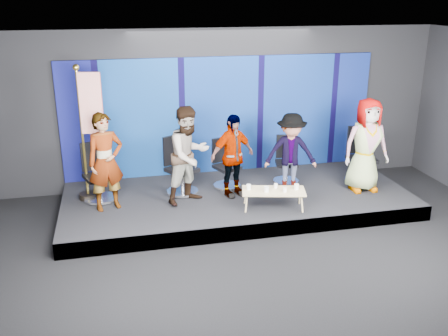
# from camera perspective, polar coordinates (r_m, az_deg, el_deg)

# --- Properties ---
(ground) EXTENTS (10.00, 10.00, 0.00)m
(ground) POSITION_cam_1_polar(r_m,az_deg,el_deg) (8.26, 5.87, -11.21)
(ground) COLOR black
(ground) RESTS_ON ground
(room_walls) EXTENTS (10.02, 8.02, 3.51)m
(room_walls) POSITION_cam_1_polar(r_m,az_deg,el_deg) (7.33, 6.51, 5.38)
(room_walls) COLOR black
(room_walls) RESTS_ON ground
(riser) EXTENTS (7.00, 3.00, 0.30)m
(riser) POSITION_cam_1_polar(r_m,az_deg,el_deg) (10.33, 1.51, -3.65)
(riser) COLOR black
(riser) RESTS_ON ground
(backdrop) EXTENTS (7.00, 0.08, 2.60)m
(backdrop) POSITION_cam_1_polar(r_m,az_deg,el_deg) (11.22, -0.26, 6.03)
(backdrop) COLOR #0D0651
(backdrop) RESTS_ON riser
(chair_a) EXTENTS (0.81, 0.81, 1.15)m
(chair_a) POSITION_cam_1_polar(r_m,az_deg,el_deg) (10.14, -14.19, -1.51)
(chair_a) COLOR silver
(chair_a) RESTS_ON riser
(panelist_a) EXTENTS (0.78, 0.63, 1.86)m
(panelist_a) POSITION_cam_1_polar(r_m,az_deg,el_deg) (9.50, -13.36, 0.68)
(panelist_a) COLOR black
(panelist_a) RESTS_ON riser
(chair_b) EXTENTS (0.91, 0.91, 1.18)m
(chair_b) POSITION_cam_1_polar(r_m,az_deg,el_deg) (10.20, -5.02, -0.77)
(chair_b) COLOR silver
(chair_b) RESTS_ON riser
(panelist_b) EXTENTS (1.17, 1.09, 1.91)m
(panelist_b) POSITION_cam_1_polar(r_m,az_deg,el_deg) (9.57, -4.01, 1.48)
(panelist_b) COLOR black
(panelist_b) RESTS_ON riser
(chair_c) EXTENTS (0.75, 0.75, 1.04)m
(chair_c) POSITION_cam_1_polar(r_m,az_deg,el_deg) (10.51, 0.18, -0.37)
(chair_c) COLOR silver
(chair_c) RESTS_ON riser
(panelist_c) EXTENTS (1.06, 0.73, 1.68)m
(panelist_c) POSITION_cam_1_polar(r_m,az_deg,el_deg) (9.89, 0.95, 1.41)
(panelist_c) COLOR black
(panelist_c) RESTS_ON riser
(chair_d) EXTENTS (0.68, 0.68, 1.01)m
(chair_d) POSITION_cam_1_polar(r_m,az_deg,el_deg) (10.86, 7.11, 0.09)
(chair_d) COLOR silver
(chair_d) RESTS_ON riser
(panelist_d) EXTENTS (1.16, 0.81, 1.64)m
(panelist_d) POSITION_cam_1_polar(r_m,az_deg,el_deg) (10.23, 7.63, 1.74)
(panelist_d) COLOR black
(panelist_d) RESTS_ON riser
(chair_e) EXTENTS (0.70, 0.70, 1.19)m
(chair_e) POSITION_cam_1_polar(r_m,az_deg,el_deg) (11.20, 15.28, 0.47)
(chair_e) COLOR silver
(chair_e) RESTS_ON riser
(panelist_e) EXTENTS (0.97, 0.65, 1.93)m
(panelist_e) POSITION_cam_1_polar(r_m,az_deg,el_deg) (10.56, 15.92, 2.53)
(panelist_e) COLOR black
(panelist_e) RESTS_ON riser
(coffee_table) EXTENTS (1.27, 0.77, 0.36)m
(coffee_table) POSITION_cam_1_polar(r_m,az_deg,el_deg) (9.50, 5.69, -2.70)
(coffee_table) COLOR tan
(coffee_table) RESTS_ON riser
(mug_a) EXTENTS (0.08, 0.08, 0.10)m
(mug_a) POSITION_cam_1_polar(r_m,az_deg,el_deg) (9.47, 2.84, -2.18)
(mug_a) COLOR white
(mug_a) RESTS_ON coffee_table
(mug_b) EXTENTS (0.09, 0.09, 0.10)m
(mug_b) POSITION_cam_1_polar(r_m,az_deg,el_deg) (9.38, 4.88, -2.43)
(mug_b) COLOR white
(mug_b) RESTS_ON coffee_table
(mug_c) EXTENTS (0.07, 0.07, 0.08)m
(mug_c) POSITION_cam_1_polar(r_m,az_deg,el_deg) (9.59, 5.93, -2.03)
(mug_c) COLOR white
(mug_c) RESTS_ON coffee_table
(mug_d) EXTENTS (0.07, 0.07, 0.08)m
(mug_d) POSITION_cam_1_polar(r_m,az_deg,el_deg) (9.41, 6.97, -2.49)
(mug_d) COLOR white
(mug_d) RESTS_ON coffee_table
(mug_e) EXTENTS (0.09, 0.09, 0.11)m
(mug_e) POSITION_cam_1_polar(r_m,az_deg,el_deg) (9.56, 8.29, -2.13)
(mug_e) COLOR white
(mug_e) RESTS_ON coffee_table
(flag_stand) EXTENTS (0.60, 0.35, 2.66)m
(flag_stand) POSITION_cam_1_polar(r_m,az_deg,el_deg) (9.88, -15.19, 4.16)
(flag_stand) COLOR black
(flag_stand) RESTS_ON riser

